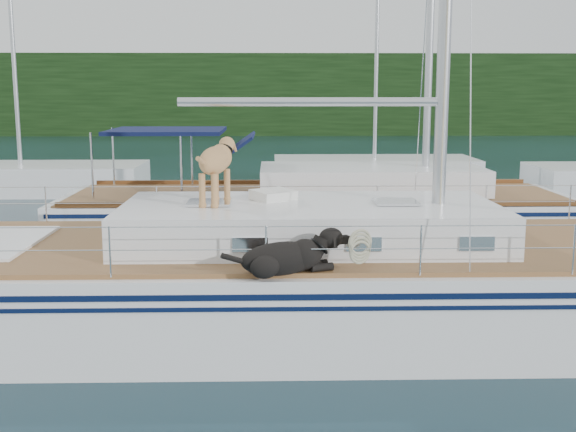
{
  "coord_description": "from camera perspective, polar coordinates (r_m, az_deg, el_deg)",
  "views": [
    {
      "loc": [
        0.26,
        -9.9,
        3.37
      ],
      "look_at": [
        0.5,
        0.2,
        1.6
      ],
      "focal_mm": 45.0,
      "sensor_mm": 36.0,
      "label": 1
    }
  ],
  "objects": [
    {
      "name": "neighbor_sailboat",
      "position": [
        15.9,
        2.59,
        -0.01
      ],
      "size": [
        11.0,
        3.5,
        13.3
      ],
      "color": "white",
      "rests_on": "ground"
    },
    {
      "name": "shore_bank",
      "position": [
        56.17,
        -1.64,
        7.12
      ],
      "size": [
        92.0,
        1.0,
        1.2
      ],
      "primitive_type": "cube",
      "color": "#595147",
      "rests_on": "ground"
    },
    {
      "name": "ground",
      "position": [
        10.46,
        -2.74,
        -8.86
      ],
      "size": [
        120.0,
        120.0,
        0.0
      ],
      "primitive_type": "plane",
      "color": "black",
      "rests_on": "ground"
    },
    {
      "name": "main_sailboat",
      "position": [
        10.26,
        -2.28,
        -5.29
      ],
      "size": [
        12.0,
        4.04,
        14.01
      ],
      "color": "white",
      "rests_on": "ground"
    },
    {
      "name": "bg_boat_west",
      "position": [
        25.46,
        -20.31,
        2.73
      ],
      "size": [
        8.0,
        3.0,
        11.65
      ],
      "color": "white",
      "rests_on": "ground"
    },
    {
      "name": "bg_boat_center",
      "position": [
        26.33,
        6.82,
        3.51
      ],
      "size": [
        7.2,
        3.0,
        11.65
      ],
      "color": "white",
      "rests_on": "ground"
    },
    {
      "name": "tree_line",
      "position": [
        54.9,
        -1.66,
        9.56
      ],
      "size": [
        90.0,
        3.0,
        6.0
      ],
      "primitive_type": "cube",
      "color": "black",
      "rests_on": "ground"
    }
  ]
}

